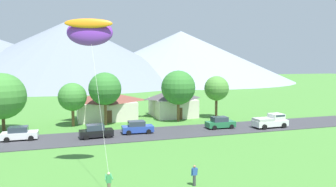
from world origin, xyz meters
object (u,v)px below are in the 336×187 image
at_px(tree_near_left, 2,96).
at_px(tree_far_right, 105,89).
at_px(pickup_truck_white_west_side, 271,121).
at_px(tree_center, 217,88).
at_px(kite_flyer_with_kite, 90,33).
at_px(parked_car_blue_east_end, 137,127).
at_px(watcher_person, 194,175).
at_px(house_left_center, 173,102).
at_px(parked_car_green_west_end, 220,123).
at_px(parked_car_black_mid_west, 96,131).
at_px(tree_left_of_center, 178,88).
at_px(parked_car_white_mid_east, 20,134).
at_px(house_leftmost, 106,105).
at_px(tree_near_right, 72,97).

relative_size(tree_near_left, tree_far_right, 1.01).
bearing_deg(pickup_truck_white_west_side, tree_center, 111.68).
relative_size(tree_center, kite_flyer_with_kite, 0.54).
bearing_deg(kite_flyer_with_kite, parked_car_blue_east_end, 63.16).
bearing_deg(watcher_person, kite_flyer_with_kite, 142.80).
bearing_deg(tree_center, house_left_center, 146.59).
distance_m(parked_car_green_west_end, parked_car_black_mid_west, 17.80).
height_order(house_left_center, watcher_person, house_left_center).
relative_size(house_left_center, tree_far_right, 0.99).
distance_m(tree_left_of_center, parked_car_white_mid_east, 24.35).
xyz_separation_m(parked_car_white_mid_east, kite_flyer_with_kite, (7.73, -14.58, 11.32)).
distance_m(house_left_center, pickup_truck_white_west_side, 17.75).
bearing_deg(tree_left_of_center, parked_car_blue_east_end, -140.29).
bearing_deg(parked_car_white_mid_east, parked_car_black_mid_west, -10.05).
relative_size(parked_car_white_mid_east, watcher_person, 2.52).
relative_size(tree_far_right, kite_flyer_with_kite, 0.60).
xyz_separation_m(tree_far_right, parked_car_black_mid_west, (-2.20, -8.18, -4.75)).
bearing_deg(tree_left_of_center, house_left_center, 81.49).
distance_m(house_leftmost, tree_near_right, 7.41).
bearing_deg(tree_center, tree_left_of_center, -173.81).
bearing_deg(watcher_person, tree_near_right, 107.35).
height_order(tree_far_right, kite_flyer_with_kite, kite_flyer_with_kite).
bearing_deg(kite_flyer_with_kite, parked_car_green_west_end, 34.84).
bearing_deg(tree_center, kite_flyer_with_kite, -136.37).
height_order(tree_left_of_center, pickup_truck_white_west_side, tree_left_of_center).
bearing_deg(house_left_center, tree_far_right, -159.42).
bearing_deg(parked_car_green_west_end, watcher_person, -122.07).
xyz_separation_m(tree_far_right, watcher_person, (3.73, -26.71, -4.74)).
height_order(house_leftmost, tree_left_of_center, tree_left_of_center).
relative_size(house_left_center, parked_car_black_mid_west, 1.88).
distance_m(tree_left_of_center, pickup_truck_white_west_side, 15.18).
bearing_deg(tree_far_right, parked_car_black_mid_west, -105.03).
bearing_deg(pickup_truck_white_west_side, kite_flyer_with_kite, -156.46).
xyz_separation_m(parked_car_white_mid_east, pickup_truck_white_west_side, (34.30, -3.00, 0.19)).
distance_m(parked_car_white_mid_east, pickup_truck_white_west_side, 34.43).
distance_m(parked_car_green_west_end, parked_car_white_mid_east, 26.97).
height_order(tree_near_right, parked_car_blue_east_end, tree_near_right).
relative_size(house_leftmost, parked_car_green_west_end, 2.44).
height_order(tree_center, kite_flyer_with_kite, kite_flyer_with_kite).
bearing_deg(tree_left_of_center, parked_car_black_mid_west, -150.76).
xyz_separation_m(tree_near_right, tree_far_right, (4.79, -0.57, 1.15)).
xyz_separation_m(house_left_center, tree_near_right, (-17.29, -4.13, 1.94)).
distance_m(tree_left_of_center, kite_flyer_with_kite, 26.66).
bearing_deg(parked_car_white_mid_east, kite_flyer_with_kite, -62.06).
distance_m(house_leftmost, parked_car_black_mid_west, 13.65).
bearing_deg(kite_flyer_with_kite, watcher_person, -37.20).
bearing_deg(tree_near_right, pickup_truck_white_west_side, -20.06).
bearing_deg(tree_center, tree_near_left, -178.44).
bearing_deg(tree_center, parked_car_blue_east_end, -153.67).
relative_size(tree_near_right, parked_car_blue_east_end, 1.54).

